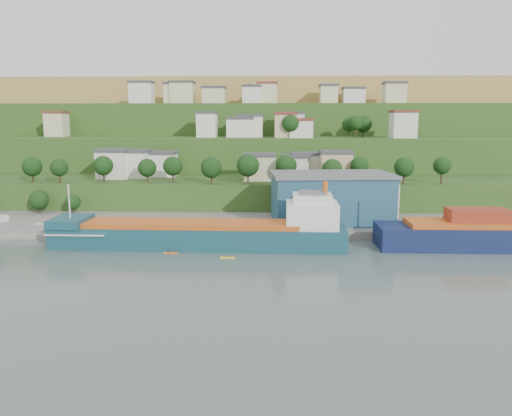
{
  "coord_description": "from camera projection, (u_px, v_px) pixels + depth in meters",
  "views": [
    {
      "loc": [
        18.69,
        -101.97,
        28.43
      ],
      "look_at": [
        14.57,
        15.0,
        7.7
      ],
      "focal_mm": 35.0,
      "sensor_mm": 36.0,
      "label": 1
    }
  ],
  "objects": [
    {
      "name": "warehouse",
      "position": [
        331.0,
        197.0,
        130.76
      ],
      "size": [
        32.61,
        21.77,
        12.8
      ],
      "rotation": [
        0.0,
        0.0,
        0.09
      ],
      "color": "navy",
      "rests_on": "quay"
    },
    {
      "name": "ground",
      "position": [
        185.0,
        255.0,
        105.95
      ],
      "size": [
        500.0,
        500.0,
        0.0
      ],
      "primitive_type": "plane",
      "color": "#495954",
      "rests_on": "ground"
    },
    {
      "name": "quay",
      "position": [
        278.0,
        228.0,
        132.81
      ],
      "size": [
        220.0,
        26.0,
        4.0
      ],
      "primitive_type": "cube",
      "color": "slate",
      "rests_on": "ground"
    },
    {
      "name": "kayak_yellow",
      "position": [
        227.0,
        257.0,
        103.98
      ],
      "size": [
        3.16,
        0.64,
        0.79
      ],
      "rotation": [
        0.0,
        0.0,
        0.03
      ],
      "color": "yellow",
      "rests_on": "ground"
    },
    {
      "name": "kayak_orange",
      "position": [
        171.0,
        252.0,
        107.7
      ],
      "size": [
        3.08,
        0.57,
        0.77
      ],
      "rotation": [
        0.0,
        0.0,
        -0.01
      ],
      "color": "orange",
      "rests_on": "ground"
    },
    {
      "name": "dinghy",
      "position": [
        42.0,
        226.0,
        128.13
      ],
      "size": [
        4.37,
        2.16,
        0.84
      ],
      "primitive_type": "cube",
      "rotation": [
        0.0,
        0.0,
        -0.15
      ],
      "color": "silver",
      "rests_on": "pebble_beach"
    },
    {
      "name": "cargo_ship_near",
      "position": [
        208.0,
        235.0,
        112.79
      ],
      "size": [
        66.25,
        11.61,
        16.99
      ],
      "rotation": [
        0.0,
        0.0,
        -0.02
      ],
      "color": "#133E49",
      "rests_on": "ground"
    },
    {
      "name": "hillside",
      "position": [
        239.0,
        173.0,
        271.94
      ],
      "size": [
        360.0,
        211.18,
        96.0
      ],
      "color": "#284719",
      "rests_on": "ground"
    }
  ]
}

